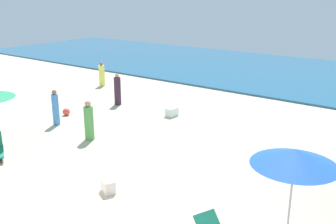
{
  "coord_description": "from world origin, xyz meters",
  "views": [
    {
      "loc": [
        8.58,
        -5.42,
        5.87
      ],
      "look_at": [
        -0.32,
        6.47,
        1.26
      ],
      "focal_mm": 41.85,
      "sensor_mm": 36.0,
      "label": 1
    }
  ],
  "objects": [
    {
      "name": "ground_plane",
      "position": [
        0.0,
        0.0,
        0.0
      ],
      "size": [
        60.0,
        60.0,
        0.0
      ],
      "primitive_type": "plane",
      "color": "beige"
    },
    {
      "name": "beachgoer_2",
      "position": [
        -3.06,
        4.75,
        0.77
      ],
      "size": [
        0.54,
        0.54,
        1.66
      ],
      "rotation": [
        0.0,
        0.0,
        2.29
      ],
      "color": "#509F50",
      "rests_on": "ground_plane"
    },
    {
      "name": "beachgoer_3",
      "position": [
        -5.68,
        5.12,
        0.78
      ],
      "size": [
        0.43,
        0.43,
        1.65
      ],
      "rotation": [
        0.0,
        0.0,
        5.41
      ],
      "color": "#4389D4",
      "rests_on": "ground_plane"
    },
    {
      "name": "umbrella_2",
      "position": [
        6.08,
        2.57,
        2.37
      ],
      "size": [
        1.94,
        1.94,
        2.56
      ],
      "color": "silver",
      "rests_on": "ground_plane"
    },
    {
      "name": "beach_ball_0",
      "position": [
        -6.44,
        6.3,
        0.18
      ],
      "size": [
        0.36,
        0.36,
        0.36
      ],
      "primitive_type": "sphere",
      "color": "#EA4339",
      "rests_on": "ground_plane"
    },
    {
      "name": "beachgoer_1",
      "position": [
        -9.59,
        11.77,
        0.71
      ],
      "size": [
        0.49,
        0.49,
        1.54
      ],
      "rotation": [
        0.0,
        0.0,
        3.56
      ],
      "color": "#EDEA62",
      "rests_on": "ground_plane"
    },
    {
      "name": "ocean",
      "position": [
        0.0,
        22.6,
        0.06
      ],
      "size": [
        60.0,
        14.79,
        0.12
      ],
      "primitive_type": "cube",
      "color": "#235D83",
      "rests_on": "ground_plane"
    },
    {
      "name": "beachgoer_0",
      "position": [
        -5.75,
        9.22,
        0.79
      ],
      "size": [
        0.48,
        0.48,
        1.7
      ],
      "rotation": [
        0.0,
        0.0,
        5.19
      ],
      "color": "#372338",
      "rests_on": "ground_plane"
    },
    {
      "name": "cooler_box_1",
      "position": [
        -2.21,
        9.31,
        0.21
      ],
      "size": [
        0.44,
        0.63,
        0.41
      ],
      "primitive_type": "cube",
      "rotation": [
        0.0,
        0.0,
        1.49
      ],
      "color": "white",
      "rests_on": "ground_plane"
    },
    {
      "name": "cooler_box_2",
      "position": [
        0.73,
        2.04,
        0.2
      ],
      "size": [
        0.57,
        0.49,
        0.41
      ],
      "primitive_type": "cube",
      "rotation": [
        0.0,
        0.0,
        2.71
      ],
      "color": "white",
      "rests_on": "ground_plane"
    }
  ]
}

